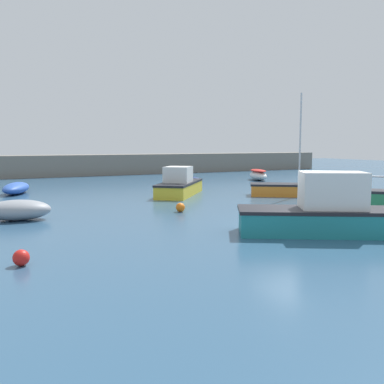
# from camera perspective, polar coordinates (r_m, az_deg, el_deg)

# --- Properties ---
(ground_plane) EXTENTS (120.00, 120.00, 0.20)m
(ground_plane) POSITION_cam_1_polar(r_m,az_deg,el_deg) (16.72, 13.34, -4.97)
(ground_plane) COLOR #2D5170
(harbor_breakwater) EXTENTS (55.95, 3.43, 2.08)m
(harbor_breakwater) POSITION_cam_1_polar(r_m,az_deg,el_deg) (45.02, -13.24, 3.55)
(harbor_breakwater) COLOR slate
(harbor_breakwater) RESTS_ON ground_plane
(dinghy_near_pier) EXTENTS (1.53, 2.20, 0.57)m
(dinghy_near_pier) POSITION_cam_1_polar(r_m,az_deg,el_deg) (34.14, -0.12, 1.59)
(dinghy_near_pier) COLOR navy
(dinghy_near_pier) RESTS_ON ground_plane
(rowboat_with_red_cover) EXTENTS (2.26, 3.52, 0.96)m
(rowboat_with_red_cover) POSITION_cam_1_polar(r_m,az_deg,el_deg) (38.00, 8.81, 2.30)
(rowboat_with_red_cover) COLOR white
(rowboat_with_red_cover) RESTS_ON ground_plane
(open_tender_yellow) EXTENTS (2.47, 3.82, 0.73)m
(open_tender_yellow) POSITION_cam_1_polar(r_m,az_deg,el_deg) (29.40, -22.40, 0.49)
(open_tender_yellow) COLOR #2D56B7
(open_tender_yellow) RESTS_ON ground_plane
(motorboat_grey_hull) EXTENTS (4.88, 5.39, 1.79)m
(motorboat_grey_hull) POSITION_cam_1_polar(r_m,az_deg,el_deg) (26.40, -1.69, 0.94)
(motorboat_grey_hull) COLOR yellow
(motorboat_grey_hull) RESTS_ON ground_plane
(rowboat_blue_near) EXTENTS (2.93, 2.06, 0.85)m
(rowboat_blue_near) POSITION_cam_1_polar(r_m,az_deg,el_deg) (19.15, -22.22, -2.24)
(rowboat_blue_near) COLOR gray
(rowboat_blue_near) RESTS_ON ground_plane
(sailboat_tall_mast) EXTENTS (5.75, 4.63, 6.18)m
(sailboat_tall_mast) POSITION_cam_1_polar(r_m,az_deg,el_deg) (26.82, 14.06, 0.34)
(sailboat_tall_mast) COLOR orange
(sailboat_tall_mast) RESTS_ON ground_plane
(motorboat_with_cabin) EXTENTS (5.83, 4.50, 2.19)m
(motorboat_with_cabin) POSITION_cam_1_polar(r_m,az_deg,el_deg) (15.65, 17.12, -2.62)
(motorboat_with_cabin) COLOR teal
(motorboat_with_cabin) RESTS_ON ground_plane
(mooring_buoy_red) EXTENTS (0.43, 0.43, 0.43)m
(mooring_buoy_red) POSITION_cam_1_polar(r_m,az_deg,el_deg) (12.05, -21.82, -8.14)
(mooring_buoy_red) COLOR red
(mooring_buoy_red) RESTS_ON ground_plane
(mooring_buoy_orange) EXTENTS (0.43, 0.43, 0.43)m
(mooring_buoy_orange) POSITION_cam_1_polar(r_m,az_deg,el_deg) (19.93, -1.56, -2.06)
(mooring_buoy_orange) COLOR orange
(mooring_buoy_orange) RESTS_ON ground_plane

